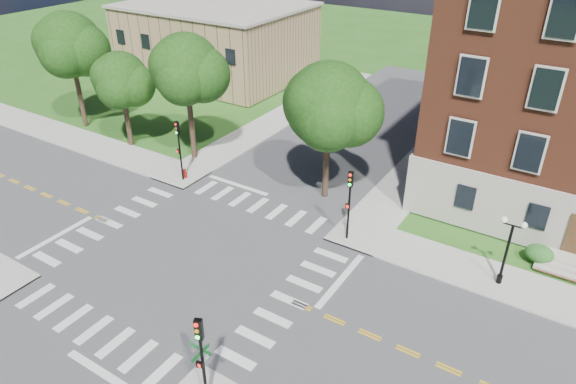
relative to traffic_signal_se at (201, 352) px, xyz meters
The scene contains 18 objects.
ground 11.23m from the traffic_signal_se, 135.91° to the left, with size 160.00×160.00×0.00m, color #2C5B19.
road_ew 11.23m from the traffic_signal_se, 135.91° to the left, with size 90.00×12.00×0.01m, color #3D3D3F.
road_ns 11.22m from the traffic_signal_se, 135.91° to the left, with size 12.00×90.00×0.01m, color #3D3D3F.
sidewalk_ne 24.31m from the traffic_signal_se, 71.52° to the left, with size 34.00×34.00×0.12m.
sidewalk_nw 32.66m from the traffic_signal_se, 135.30° to the left, with size 34.00×34.00×0.12m.
crosswalk_east 8.16m from the traffic_signal_se, 94.07° to the left, with size 2.20×10.20×0.02m, color silver, non-canonical shape.
stop_bar_east 11.01m from the traffic_signal_se, 84.19° to the left, with size 0.40×5.50×0.00m, color silver.
secondary_building 47.86m from the traffic_signal_se, 128.42° to the left, with size 20.40×15.40×8.30m.
tree_a 35.42m from the traffic_signal_se, 149.39° to the left, with size 5.81×5.81×10.53m.
tree_b 28.84m from the traffic_signal_se, 143.58° to the left, with size 4.58×4.58×8.19m.
tree_c 25.02m from the traffic_signal_se, 132.60° to the left, with size 5.46×5.46×10.27m.
tree_d 19.28m from the traffic_signal_se, 103.22° to the left, with size 5.89×5.89×9.89m.
traffic_signal_se is the anchor object (origin of this frame).
traffic_signal_ne 14.31m from the traffic_signal_se, 91.90° to the left, with size 0.36×0.41×4.80m.
traffic_signal_nw 20.73m from the traffic_signal_se, 135.31° to the left, with size 0.37×0.43×4.80m.
twin_lamp_west 17.41m from the traffic_signal_se, 59.72° to the left, with size 1.36×0.36×4.23m.
street_sign_pole 0.91m from the traffic_signal_se, 142.02° to the left, with size 1.10×1.10×3.10m.
fire_hydrant 21.25m from the traffic_signal_se, 134.80° to the left, with size 0.35×0.35×0.75m.
Camera 1 is at (18.55, -18.01, 19.07)m, focal length 32.00 mm.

